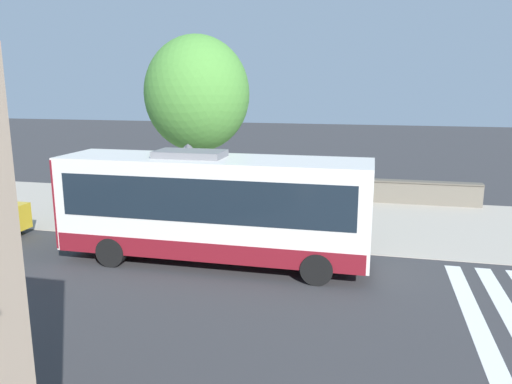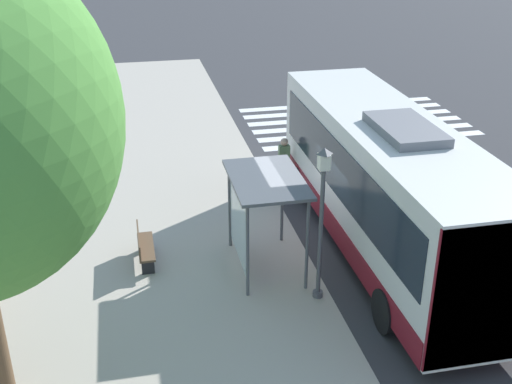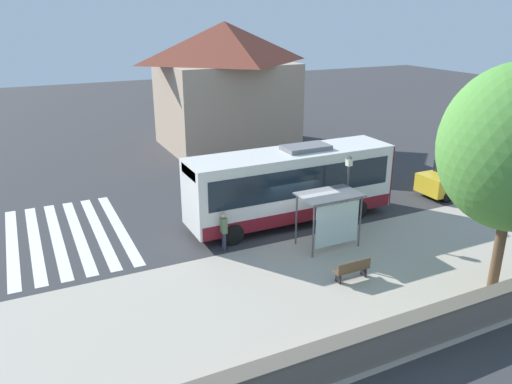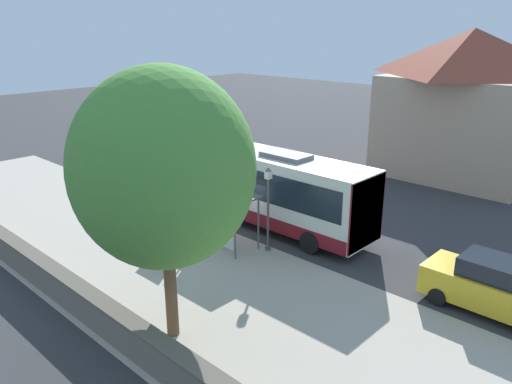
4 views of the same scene
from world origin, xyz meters
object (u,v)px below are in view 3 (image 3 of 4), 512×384
at_px(bus, 291,184).
at_px(street_lamp_near, 347,187).
at_px(parked_car_behind_bus, 456,178).
at_px(bus_shelter, 331,204).
at_px(bench, 352,269).
at_px(pedestrian, 224,228).

distance_m(bus, street_lamp_near, 2.85).
bearing_deg(bus, parked_car_behind_bus, -93.37).
bearing_deg(bus_shelter, bus, 1.62).
bearing_deg(bus, bench, 173.13).
bearing_deg(bus_shelter, parked_car_behind_bus, -75.61).
height_order(pedestrian, parked_car_behind_bus, parked_car_behind_bus).
xyz_separation_m(pedestrian, street_lamp_near, (-0.67, -5.97, 1.20)).
distance_m(bench, street_lamp_near, 4.97).
relative_size(bus, parked_car_behind_bus, 2.32).
bearing_deg(pedestrian, bus_shelter, -111.56).
height_order(bus, bench, bus).
height_order(bus_shelter, pedestrian, bus_shelter).
height_order(bus, street_lamp_near, bus).
bearing_deg(parked_car_behind_bus, bus_shelter, 104.39).
distance_m(bus_shelter, pedestrian, 4.79).
bearing_deg(bench, street_lamp_near, -31.93).
relative_size(bus, bus_shelter, 3.84).
distance_m(bus, bus_shelter, 3.32).
relative_size(bus_shelter, pedestrian, 1.51).
bearing_deg(bus_shelter, bench, 163.72).
xyz_separation_m(bench, street_lamp_near, (3.93, -2.45, 1.80)).
xyz_separation_m(pedestrian, parked_car_behind_bus, (0.97, -14.86, -0.12)).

